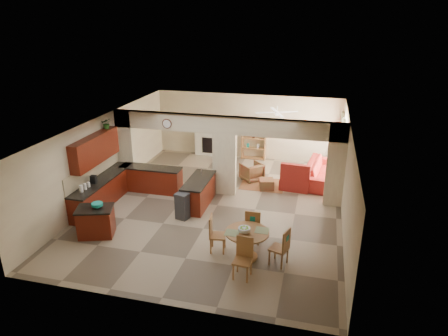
% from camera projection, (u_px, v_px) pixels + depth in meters
% --- Properties ---
extents(floor, '(10.00, 10.00, 0.00)m').
position_uv_depth(floor, '(217.00, 205.00, 13.29)').
color(floor, gray).
rests_on(floor, ground).
extents(ceiling, '(10.00, 10.00, 0.00)m').
position_uv_depth(ceiling, '(217.00, 124.00, 12.28)').
color(ceiling, white).
rests_on(ceiling, wall_back).
extents(wall_back, '(8.00, 0.00, 8.00)m').
position_uv_depth(wall_back, '(247.00, 126.00, 17.31)').
color(wall_back, beige).
rests_on(wall_back, floor).
extents(wall_front, '(8.00, 0.00, 8.00)m').
position_uv_depth(wall_front, '(155.00, 249.00, 8.26)').
color(wall_front, beige).
rests_on(wall_front, floor).
extents(wall_left, '(0.00, 10.00, 10.00)m').
position_uv_depth(wall_left, '(105.00, 156.00, 13.70)').
color(wall_left, beige).
rests_on(wall_left, floor).
extents(wall_right, '(0.00, 10.00, 10.00)m').
position_uv_depth(wall_right, '(347.00, 178.00, 11.88)').
color(wall_right, beige).
rests_on(wall_right, floor).
extents(partition_left_pier, '(0.60, 0.25, 2.80)m').
position_uv_depth(partition_left_pier, '(126.00, 148.00, 14.53)').
color(partition_left_pier, beige).
rests_on(partition_left_pier, floor).
extents(partition_center_pier, '(0.80, 0.25, 2.20)m').
position_uv_depth(partition_center_pier, '(225.00, 164.00, 13.80)').
color(partition_center_pier, beige).
rests_on(partition_center_pier, floor).
extents(partition_right_pier, '(0.60, 0.25, 2.80)m').
position_uv_depth(partition_right_pier, '(336.00, 165.00, 12.85)').
color(partition_right_pier, beige).
rests_on(partition_right_pier, floor).
extents(partition_header, '(8.00, 0.25, 0.60)m').
position_uv_depth(partition_header, '(225.00, 125.00, 13.30)').
color(partition_header, beige).
rests_on(partition_header, partition_center_pier).
extents(kitchen_counter, '(2.52, 3.29, 1.48)m').
position_uv_depth(kitchen_counter, '(123.00, 186.00, 13.64)').
color(kitchen_counter, '#461508').
rests_on(kitchen_counter, floor).
extents(upper_cabinets, '(0.35, 2.40, 0.90)m').
position_uv_depth(upper_cabinets, '(95.00, 149.00, 12.74)').
color(upper_cabinets, '#461508').
rests_on(upper_cabinets, wall_left).
extents(peninsula, '(0.70, 1.85, 0.91)m').
position_uv_depth(peninsula, '(199.00, 192.00, 13.16)').
color(peninsula, '#461508').
rests_on(peninsula, floor).
extents(wall_clock, '(0.34, 0.03, 0.34)m').
position_uv_depth(wall_clock, '(167.00, 124.00, 13.63)').
color(wall_clock, '#472317').
rests_on(wall_clock, partition_header).
extents(rug, '(1.60, 1.30, 0.01)m').
position_uv_depth(rug, '(263.00, 184.00, 14.92)').
color(rug, brown).
rests_on(rug, floor).
extents(fireplace, '(1.60, 0.35, 1.20)m').
position_uv_depth(fireplace, '(211.00, 142.00, 17.81)').
color(fireplace, silver).
rests_on(fireplace, floor).
extents(shelving_unit, '(1.00, 0.32, 1.80)m').
position_uv_depth(shelving_unit, '(254.00, 139.00, 17.25)').
color(shelving_unit, olive).
rests_on(shelving_unit, floor).
extents(window_a, '(0.02, 0.90, 1.90)m').
position_uv_depth(window_a, '(343.00, 159.00, 14.04)').
color(window_a, white).
rests_on(window_a, wall_right).
extents(window_b, '(0.02, 0.90, 1.90)m').
position_uv_depth(window_b, '(342.00, 144.00, 15.58)').
color(window_b, white).
rests_on(window_b, wall_right).
extents(glazed_door, '(0.02, 0.70, 2.10)m').
position_uv_depth(glazed_door, '(342.00, 155.00, 14.86)').
color(glazed_door, white).
rests_on(glazed_door, wall_right).
extents(drape_a_left, '(0.10, 0.28, 2.30)m').
position_uv_depth(drape_a_left, '(342.00, 164.00, 13.51)').
color(drape_a_left, '#391F17').
rests_on(drape_a_left, wall_right).
extents(drape_a_right, '(0.10, 0.28, 2.30)m').
position_uv_depth(drape_a_right, '(341.00, 153.00, 14.59)').
color(drape_a_right, '#391F17').
rests_on(drape_a_right, wall_right).
extents(drape_b_left, '(0.10, 0.28, 2.30)m').
position_uv_depth(drape_b_left, '(341.00, 149.00, 15.04)').
color(drape_b_left, '#391F17').
rests_on(drape_b_left, wall_right).
extents(drape_b_right, '(0.10, 0.28, 2.30)m').
position_uv_depth(drape_b_right, '(340.00, 140.00, 16.13)').
color(drape_b_right, '#391F17').
rests_on(drape_b_right, wall_right).
extents(ceiling_fan, '(1.00, 1.00, 0.10)m').
position_uv_depth(ceiling_fan, '(277.00, 112.00, 14.75)').
color(ceiling_fan, white).
rests_on(ceiling_fan, ceiling).
extents(kitchen_island, '(1.17, 0.99, 0.86)m').
position_uv_depth(kitchen_island, '(96.00, 222.00, 11.35)').
color(kitchen_island, '#461508').
rests_on(kitchen_island, floor).
extents(teal_bowl, '(0.32, 0.32, 0.15)m').
position_uv_depth(teal_bowl, '(97.00, 205.00, 11.19)').
color(teal_bowl, '#148F7F').
rests_on(teal_bowl, kitchen_island).
extents(trash_can, '(0.44, 0.40, 0.78)m').
position_uv_depth(trash_can, '(182.00, 207.00, 12.30)').
color(trash_can, '#2B2B2D').
rests_on(trash_can, floor).
extents(dining_table, '(1.13, 1.13, 0.77)m').
position_uv_depth(dining_table, '(247.00, 240.00, 10.26)').
color(dining_table, olive).
rests_on(dining_table, floor).
extents(fruit_bowl, '(0.31, 0.31, 0.17)m').
position_uv_depth(fruit_bowl, '(244.00, 230.00, 10.08)').
color(fruit_bowl, '#71C329').
rests_on(fruit_bowl, dining_table).
extents(sofa, '(2.77, 1.35, 0.78)m').
position_uv_depth(sofa, '(322.00, 172.00, 15.07)').
color(sofa, maroon).
rests_on(sofa, floor).
extents(chaise, '(1.10, 0.93, 0.42)m').
position_uv_depth(chaise, '(295.00, 183.00, 14.54)').
color(chaise, maroon).
rests_on(chaise, floor).
extents(armchair, '(1.04, 1.04, 0.68)m').
position_uv_depth(armchair, '(252.00, 172.00, 15.20)').
color(armchair, maroon).
rests_on(armchair, floor).
extents(ottoman, '(0.62, 0.62, 0.37)m').
position_uv_depth(ottoman, '(266.00, 184.00, 14.48)').
color(ottoman, maroon).
rests_on(ottoman, floor).
extents(plant, '(0.41, 0.39, 0.36)m').
position_uv_depth(plant, '(107.00, 123.00, 13.29)').
color(plant, '#1E4612').
rests_on(plant, upper_cabinets).
extents(chair_north, '(0.43, 0.44, 1.02)m').
position_uv_depth(chair_north, '(253.00, 225.00, 10.91)').
color(chair_north, olive).
rests_on(chair_north, floor).
extents(chair_east, '(0.53, 0.53, 1.02)m').
position_uv_depth(chair_east, '(282.00, 246.00, 9.93)').
color(chair_east, olive).
rests_on(chair_east, floor).
extents(chair_south, '(0.45, 0.45, 1.02)m').
position_uv_depth(chair_south, '(244.00, 256.00, 9.53)').
color(chair_south, olive).
rests_on(chair_south, floor).
extents(chair_west, '(0.47, 0.47, 1.02)m').
position_uv_depth(chair_west, '(215.00, 232.00, 10.56)').
color(chair_west, olive).
rests_on(chair_west, floor).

